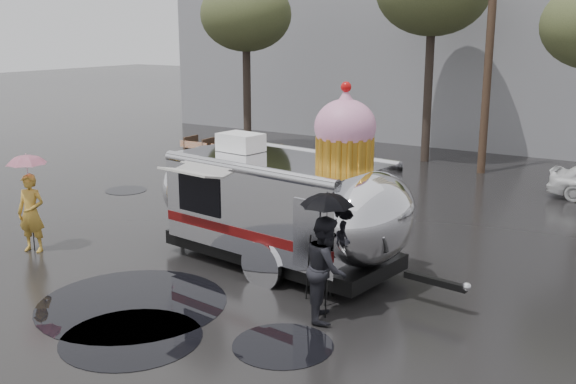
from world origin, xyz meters
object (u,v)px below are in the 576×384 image
Objects in this scene: person_left at (31,213)px; airstream_trailer at (283,201)px; person_right at (326,268)px; tripod at (321,258)px.

airstream_trailer is at bearing 4.36° from person_left.
airstream_trailer reaches higher than person_right.
person_left is at bearing -149.87° from airstream_trailer.
person_right is (7.50, 0.41, 0.03)m from person_left.
airstream_trailer is 4.20× the size of person_left.
person_right is at bearing -15.70° from person_left.
person_right is 1.30× the size of tripod.
person_right is at bearing -34.81° from airstream_trailer.
person_right is (2.12, -1.89, -0.51)m from airstream_trailer.
person_left is 7.51m from person_right.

